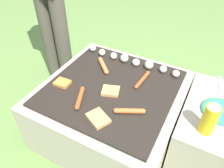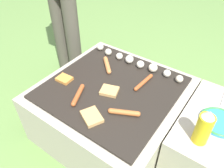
# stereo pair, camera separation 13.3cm
# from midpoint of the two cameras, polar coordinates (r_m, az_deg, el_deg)

# --- Properties ---
(ground_plane) EXTENTS (14.00, 14.00, 0.00)m
(ground_plane) POSITION_cam_midpoint_polar(r_m,az_deg,el_deg) (1.64, 2.38, -11.46)
(ground_plane) COLOR #608442
(grill) EXTENTS (0.85, 0.85, 0.40)m
(grill) POSITION_cam_midpoint_polar(r_m,az_deg,el_deg) (1.49, 2.58, -6.69)
(grill) COLOR #A89E8C
(grill) RESTS_ON ground_plane
(side_ledge) EXTENTS (0.37, 0.60, 0.40)m
(side_ledge) POSITION_cam_midpoint_polar(r_m,az_deg,el_deg) (1.45, 26.46, -13.98)
(side_ledge) COLOR #A89E8C
(side_ledge) RESTS_ON ground_plane
(sausage_front_center) EXTENTS (0.16, 0.09, 0.03)m
(sausage_front_center) POSITION_cam_midpoint_polar(r_m,az_deg,el_deg) (1.18, 6.44, -7.53)
(sausage_front_center) COLOR #B7602D
(sausage_front_center) RESTS_ON grill
(sausage_mid_left) EXTENTS (0.09, 0.17, 0.03)m
(sausage_mid_left) POSITION_cam_midpoint_polar(r_m,az_deg,el_deg) (1.28, -5.93, -2.94)
(sausage_mid_left) COLOR #A34C23
(sausage_mid_left) RESTS_ON grill
(sausage_back_center) EXTENTS (0.14, 0.14, 0.03)m
(sausage_back_center) POSITION_cam_midpoint_polar(r_m,az_deg,el_deg) (1.50, 1.27, 4.91)
(sausage_back_center) COLOR #C6753D
(sausage_back_center) RESTS_ON grill
(sausage_front_right) EXTENTS (0.04, 0.19, 0.02)m
(sausage_front_right) POSITION_cam_midpoint_polar(r_m,az_deg,el_deg) (1.38, 11.01, 0.35)
(sausage_front_right) COLOR #A34C23
(sausage_front_right) RESTS_ON grill
(bread_slice_right) EXTENTS (0.10, 0.08, 0.02)m
(bread_slice_right) POSITION_cam_midpoint_polar(r_m,az_deg,el_deg) (1.41, -9.73, 1.22)
(bread_slice_right) COLOR #D18438
(bread_slice_right) RESTS_ON grill
(bread_slice_center) EXTENTS (0.15, 0.13, 0.02)m
(bread_slice_center) POSITION_cam_midpoint_polar(r_m,az_deg,el_deg) (1.16, -2.01, -8.65)
(bread_slice_center) COLOR tan
(bread_slice_center) RESTS_ON grill
(bread_slice_left) EXTENTS (0.12, 0.11, 0.02)m
(bread_slice_left) POSITION_cam_midpoint_polar(r_m,az_deg,el_deg) (1.30, 2.26, -1.90)
(bread_slice_left) COLOR tan
(bread_slice_left) RESTS_ON grill
(mushroom_row) EXTENTS (0.69, 0.07, 0.06)m
(mushroom_row) POSITION_cam_midpoint_polar(r_m,az_deg,el_deg) (1.53, 8.82, 5.64)
(mushroom_row) COLOR beige
(mushroom_row) RESTS_ON grill
(plate_colorful) EXTENTS (0.20, 0.20, 0.02)m
(plate_colorful) POSITION_cam_midpoint_polar(r_m,az_deg,el_deg) (1.29, 29.02, -8.76)
(plate_colorful) COLOR #338CCC
(plate_colorful) RESTS_ON side_ledge
(condiment_bottle) EXTENTS (0.07, 0.07, 0.20)m
(condiment_bottle) POSITION_cam_midpoint_polar(r_m,az_deg,el_deg) (1.11, 26.13, -10.33)
(condiment_bottle) COLOR gold
(condiment_bottle) RESTS_ON side_ledge
(fork_utensil) EXTENTS (0.03, 0.21, 0.01)m
(fork_utensil) POSITION_cam_midpoint_polar(r_m,az_deg,el_deg) (1.48, 29.63, -2.53)
(fork_utensil) COLOR silver
(fork_utensil) RESTS_ON side_ledge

